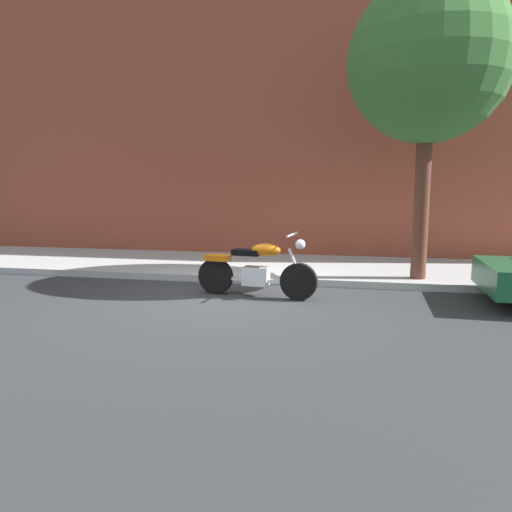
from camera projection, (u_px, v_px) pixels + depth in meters
name	position (u px, v px, depth m)	size (l,w,h in m)	color
ground_plane	(225.00, 299.00, 8.23)	(60.00, 60.00, 0.00)	#303335
sidewalk	(258.00, 267.00, 11.05)	(18.48, 3.25, 0.14)	#ABABAB
building_facade	(272.00, 100.00, 12.27)	(18.48, 0.50, 8.15)	brown
motorcycle	(256.00, 271.00, 8.35)	(2.16, 0.72, 1.13)	black
street_tree	(429.00, 62.00, 8.74)	(2.97, 2.97, 5.66)	brown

